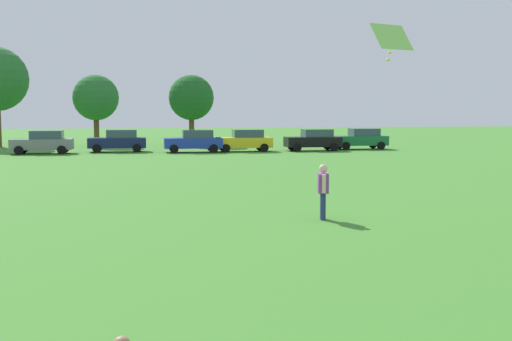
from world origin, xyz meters
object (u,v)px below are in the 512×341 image
object	(u,v)px
parked_car_blue_2	(194,141)
tree_far_right	(191,98)
parked_car_gray_0	(43,142)
tree_right	(96,98)
kite	(392,39)
parked_car_black_4	(314,140)
parked_car_navy_1	(118,141)
parked_car_green_5	(361,139)
adult_bystander	(323,187)
parked_car_yellow_3	(244,140)

from	to	relation	value
parked_car_blue_2	tree_far_right	xyz separation A→B (m)	(0.56, 9.49, 3.40)
parked_car_gray_0	tree_right	xyz separation A→B (m)	(3.07, 10.06, 3.39)
kite	parked_car_black_4	bearing A→B (deg)	78.89
kite	parked_car_navy_1	xyz separation A→B (m)	(-9.25, 30.43, -4.45)
parked_car_green_5	tree_far_right	world-z (taller)	tree_far_right
parked_car_navy_1	parked_car_black_4	size ratio (longest dim) A/B	1.00
parked_car_blue_2	parked_car_green_5	size ratio (longest dim) A/B	1.00
parked_car_gray_0	parked_car_navy_1	bearing A→B (deg)	-167.32
adult_bystander	tree_far_right	xyz separation A→B (m)	(-0.72, 39.31, 3.31)
parked_car_yellow_3	tree_far_right	size ratio (longest dim) A/B	0.68
parked_car_navy_1	tree_far_right	world-z (taller)	tree_far_right
kite	parked_car_black_4	world-z (taller)	kite
parked_car_gray_0	parked_car_yellow_3	size ratio (longest dim) A/B	1.00
parked_car_navy_1	parked_car_blue_2	bearing A→B (deg)	165.50
parked_car_black_4	parked_car_green_5	xyz separation A→B (m)	(4.33, 1.32, 0.00)
tree_right	parked_car_navy_1	bearing A→B (deg)	-75.97
parked_car_blue_2	tree_right	bearing A→B (deg)	-52.80
adult_bystander	parked_car_navy_1	xyz separation A→B (m)	(-6.90, 31.27, -0.09)
adult_bystander	parked_car_navy_1	world-z (taller)	parked_car_navy_1
parked_car_gray_0	parked_car_green_5	distance (m)	24.60
parked_car_yellow_3	tree_right	size ratio (longest dim) A/B	0.68
parked_car_yellow_3	adult_bystander	bearing A→B (deg)	85.07
parked_car_navy_1	parked_car_blue_2	distance (m)	5.81
parked_car_navy_1	tree_right	world-z (taller)	tree_right
parked_car_yellow_3	tree_right	xyz separation A→B (m)	(-11.71, 10.13, 3.39)
parked_car_black_4	adult_bystander	bearing A→B (deg)	74.93
adult_bystander	kite	distance (m)	5.02
parked_car_black_4	parked_car_green_5	bearing A→B (deg)	-163.06
adult_bystander	parked_car_black_4	distance (m)	30.95
parked_car_gray_0	parked_car_yellow_3	world-z (taller)	same
kite	parked_car_green_5	distance (m)	32.28
adult_bystander	parked_car_black_4	bearing A→B (deg)	-2.79
kite	parked_car_gray_0	xyz separation A→B (m)	(-14.53, 29.24, -4.45)
adult_bystander	parked_car_yellow_3	world-z (taller)	parked_car_yellow_3
kite	parked_car_black_4	xyz separation A→B (m)	(5.70, 29.04, -4.45)
parked_car_navy_1	parked_car_green_5	world-z (taller)	same
parked_car_yellow_3	parked_car_black_4	bearing A→B (deg)	178.58
parked_car_yellow_3	tree_far_right	bearing A→B (deg)	-70.40
parked_car_gray_0	parked_car_yellow_3	distance (m)	14.78
kite	parked_car_black_4	distance (m)	29.93
parked_car_navy_1	parked_car_black_4	bearing A→B (deg)	174.69
parked_car_blue_2	tree_far_right	distance (m)	10.10
kite	tree_right	size ratio (longest dim) A/B	0.22
parked_car_yellow_3	tree_right	distance (m)	15.85
kite	parked_car_gray_0	distance (m)	32.95
tree_far_right	parked_car_gray_0	bearing A→B (deg)	-141.17
parked_car_gray_0	parked_car_green_5	size ratio (longest dim) A/B	1.00
parked_car_blue_2	parked_car_yellow_3	world-z (taller)	same
parked_car_blue_2	parked_car_black_4	xyz separation A→B (m)	(9.33, 0.06, 0.00)
adult_bystander	kite	size ratio (longest dim) A/B	1.15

